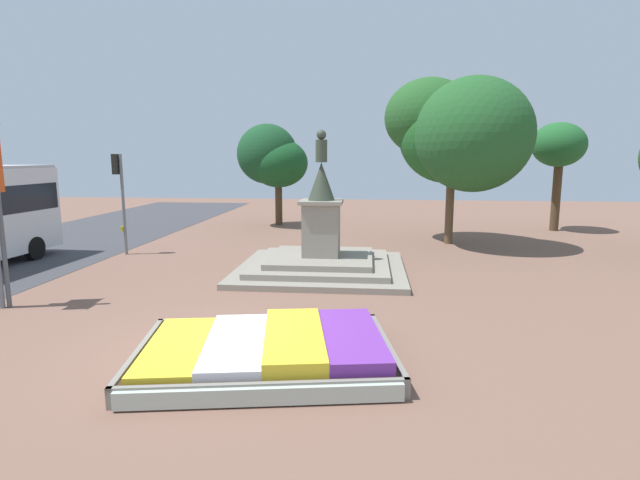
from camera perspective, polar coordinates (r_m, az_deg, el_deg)
The scene contains 7 objects.
ground_plane at distance 10.83m, azimuth -12.35°, elevation -12.06°, with size 73.31×73.31×0.00m, color brown.
flower_planter at distance 9.86m, azimuth -5.60°, elevation -12.52°, with size 5.36×4.24×0.60m.
statue_monument at distance 17.22m, azimuth 0.15°, elevation -1.39°, with size 5.69×5.69×4.82m.
traffic_light_far_corner at distance 21.56m, azimuth -21.90°, elevation 5.71°, with size 0.41×0.29×4.04m.
park_tree_far_left at distance 28.52m, azimuth -5.46°, elevation 9.28°, with size 3.99×3.41×5.75m.
park_tree_behind_statue at distance 23.27m, azimuth 15.17°, elevation 11.92°, with size 6.17×6.60×7.51m.
park_tree_street_side at distance 29.35m, azimuth 25.53°, elevation 9.77°, with size 2.71×3.10×5.71m.
Camera 1 is at (3.22, -9.56, 3.95)m, focal length 28.00 mm.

